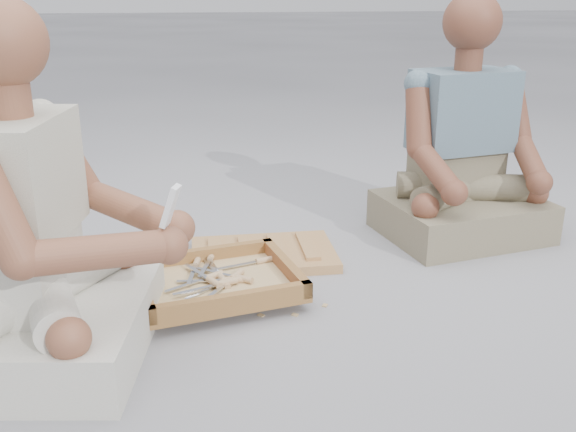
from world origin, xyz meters
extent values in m
plane|color=#939297|center=(0.00, 0.00, 0.00)|extent=(60.00, 60.00, 0.00)
cube|color=#9E713D|center=(-0.14, 0.56, 0.02)|extent=(0.55, 0.38, 0.04)
cube|color=brown|center=(-0.34, 0.26, 0.04)|extent=(0.58, 0.50, 0.02)
cube|color=brown|center=(-0.37, 0.45, 0.08)|extent=(0.52, 0.12, 0.05)
cube|color=brown|center=(-0.30, 0.07, 0.08)|extent=(0.52, 0.12, 0.05)
cube|color=brown|center=(-0.10, 0.30, 0.08)|extent=(0.10, 0.41, 0.05)
cube|color=brown|center=(-0.58, 0.22, 0.08)|extent=(0.10, 0.41, 0.05)
cube|color=tan|center=(-0.34, 0.26, 0.06)|extent=(0.51, 0.43, 0.01)
cube|color=silver|center=(-0.34, 0.31, 0.07)|extent=(0.13, 0.10, 0.00)
cylinder|color=tan|center=(-0.25, 0.25, 0.07)|extent=(0.07, 0.06, 0.02)
cube|color=silver|center=(-0.41, 0.31, 0.07)|extent=(0.04, 0.15, 0.00)
cylinder|color=tan|center=(-0.39, 0.41, 0.07)|extent=(0.04, 0.07, 0.02)
cube|color=silver|center=(-0.26, 0.36, 0.07)|extent=(0.15, 0.05, 0.00)
cylinder|color=tan|center=(-0.15, 0.40, 0.07)|extent=(0.07, 0.04, 0.02)
cube|color=silver|center=(-0.33, 0.19, 0.07)|extent=(0.10, 0.13, 0.00)
cylinder|color=tan|center=(-0.27, 0.28, 0.07)|extent=(0.06, 0.07, 0.02)
cube|color=silver|center=(-0.33, 0.34, 0.06)|extent=(0.04, 0.15, 0.00)
cylinder|color=tan|center=(-0.31, 0.24, 0.06)|extent=(0.03, 0.07, 0.02)
cube|color=silver|center=(-0.37, 0.35, 0.07)|extent=(0.06, 0.15, 0.00)
cylinder|color=tan|center=(-0.34, 0.46, 0.07)|extent=(0.04, 0.07, 0.02)
cube|color=silver|center=(-0.44, 0.24, 0.07)|extent=(0.14, 0.09, 0.00)
cylinder|color=tan|center=(-0.34, 0.29, 0.07)|extent=(0.07, 0.05, 0.02)
cube|color=silver|center=(-0.40, 0.32, 0.08)|extent=(0.08, 0.14, 0.00)
cylinder|color=tan|center=(-0.35, 0.22, 0.08)|extent=(0.05, 0.07, 0.02)
cube|color=silver|center=(-0.34, 0.37, 0.07)|extent=(0.05, 0.15, 0.00)
cylinder|color=tan|center=(-0.31, 0.26, 0.07)|extent=(0.04, 0.07, 0.02)
cube|color=silver|center=(-0.38, 0.19, 0.06)|extent=(0.12, 0.11, 0.00)
cylinder|color=tan|center=(-0.30, 0.26, 0.06)|extent=(0.07, 0.06, 0.02)
cube|color=silver|center=(-0.41, 0.19, 0.07)|extent=(0.15, 0.06, 0.00)
cylinder|color=tan|center=(-0.30, 0.22, 0.07)|extent=(0.07, 0.04, 0.02)
cube|color=silver|center=(-0.39, 0.26, 0.07)|extent=(0.15, 0.03, 0.00)
cylinder|color=tan|center=(-0.28, 0.25, 0.07)|extent=(0.07, 0.03, 0.02)
cube|color=tan|center=(-0.02, 0.52, 0.00)|extent=(0.02, 0.02, 0.00)
cube|color=tan|center=(-0.10, 0.10, 0.00)|extent=(0.02, 0.02, 0.00)
cube|color=tan|center=(-0.63, 0.50, 0.00)|extent=(0.02, 0.02, 0.00)
cube|color=tan|center=(-0.18, 0.52, 0.00)|extent=(0.02, 0.02, 0.00)
cube|color=tan|center=(-0.21, 0.11, 0.00)|extent=(0.02, 0.02, 0.00)
cube|color=tan|center=(-0.48, 0.20, 0.00)|extent=(0.02, 0.02, 0.00)
cube|color=tan|center=(0.00, 0.14, 0.00)|extent=(0.02, 0.02, 0.00)
cube|color=tan|center=(-0.32, 0.62, 0.00)|extent=(0.02, 0.02, 0.00)
cube|color=beige|center=(-0.80, 0.00, 0.08)|extent=(0.59, 0.70, 0.16)
cube|color=beige|center=(-0.86, 0.01, 0.26)|extent=(0.27, 0.37, 0.19)
cube|color=beige|center=(-0.85, 0.01, 0.51)|extent=(0.30, 0.42, 0.32)
sphere|color=brown|center=(-0.84, 0.01, 0.85)|extent=(0.22, 0.22, 0.22)
sphere|color=brown|center=(-0.45, 0.00, 0.35)|extent=(0.10, 0.10, 0.10)
sphere|color=brown|center=(-0.48, -0.12, 0.35)|extent=(0.10, 0.10, 0.10)
cube|color=#736A52|center=(0.71, 0.67, 0.08)|extent=(0.70, 0.59, 0.16)
cube|color=#736A52|center=(0.70, 0.74, 0.26)|extent=(0.37, 0.27, 0.19)
cube|color=slate|center=(0.70, 0.73, 0.51)|extent=(0.42, 0.30, 0.32)
sphere|color=brown|center=(0.70, 0.72, 0.86)|extent=(0.22, 0.22, 0.22)
sphere|color=brown|center=(0.94, 0.50, 0.27)|extent=(0.10, 0.10, 0.10)
sphere|color=brown|center=(0.56, 0.43, 0.27)|extent=(0.10, 0.10, 0.10)
cube|color=white|center=(-0.47, -0.12, 0.46)|extent=(0.06, 0.06, 0.11)
cube|color=black|center=(-0.47, -0.12, 0.47)|extent=(0.03, 0.04, 0.04)
camera|label=1|loc=(-0.45, -1.68, 0.97)|focal=40.00mm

